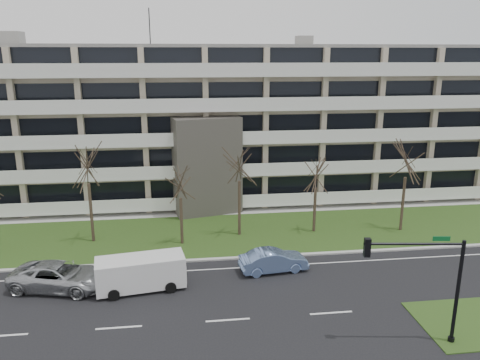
{
  "coord_description": "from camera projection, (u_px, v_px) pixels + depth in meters",
  "views": [
    {
      "loc": [
        -2.24,
        -23.2,
        14.52
      ],
      "look_at": [
        1.95,
        10.0,
        5.41
      ],
      "focal_mm": 35.0,
      "sensor_mm": 36.0,
      "label": 1
    }
  ],
  "objects": [
    {
      "name": "blue_sedan",
      "position": [
        273.0,
        261.0,
        32.04
      ],
      "size": [
        4.83,
        2.2,
        1.54
      ],
      "primitive_type": "imported",
      "rotation": [
        0.0,
        0.0,
        1.7
      ],
      "color": "#7B9AD6",
      "rests_on": "ground"
    },
    {
      "name": "traffic_signal",
      "position": [
        426.0,
        275.0,
        23.33
      ],
      "size": [
        5.05,
        0.96,
        5.88
      ],
      "rotation": [
        0.0,
        0.0,
        -0.13
      ],
      "color": "black",
      "rests_on": "ground"
    },
    {
      "name": "lane_edge_line",
      "position": [
        218.0,
        269.0,
        32.52
      ],
      "size": [
        90.0,
        0.12,
        0.01
      ],
      "primitive_type": "cube",
      "color": "white",
      "rests_on": "ground"
    },
    {
      "name": "sidewalk",
      "position": [
        208.0,
        212.0,
        44.0
      ],
      "size": [
        90.0,
        2.0,
        0.08
      ],
      "primitive_type": "cube",
      "color": "#B2B2AD",
      "rests_on": "ground"
    },
    {
      "name": "tree_2",
      "position": [
        87.0,
        160.0,
        35.51
      ],
      "size": [
        4.26,
        4.26,
        8.53
      ],
      "color": "#382B21",
      "rests_on": "ground"
    },
    {
      "name": "tree_5",
      "position": [
        316.0,
        170.0,
        37.93
      ],
      "size": [
        3.42,
        3.42,
        6.84
      ],
      "color": "#382B21",
      "rests_on": "ground"
    },
    {
      "name": "grass_verge",
      "position": [
        212.0,
        234.0,
        38.73
      ],
      "size": [
        90.0,
        10.0,
        0.06
      ],
      "primitive_type": "cube",
      "color": "#2A4717",
      "rests_on": "ground"
    },
    {
      "name": "curb",
      "position": [
        217.0,
        259.0,
        33.94
      ],
      "size": [
        90.0,
        0.35,
        0.12
      ],
      "primitive_type": "cube",
      "color": "#B2B2AD",
      "rests_on": "ground"
    },
    {
      "name": "tree_3",
      "position": [
        180.0,
        180.0,
        35.46
      ],
      "size": [
        3.36,
        3.36,
        6.73
      ],
      "color": "#382B21",
      "rests_on": "ground"
    },
    {
      "name": "apartment_building",
      "position": [
        203.0,
        122.0,
        48.53
      ],
      "size": [
        60.5,
        15.1,
        18.75
      ],
      "color": "tan",
      "rests_on": "ground"
    },
    {
      "name": "tree_4",
      "position": [
        239.0,
        159.0,
        36.92
      ],
      "size": [
        4.12,
        4.12,
        8.25
      ],
      "color": "#382B21",
      "rests_on": "ground"
    },
    {
      "name": "silver_pickup",
      "position": [
        59.0,
        276.0,
        29.63
      ],
      "size": [
        6.57,
        4.14,
        1.69
      ],
      "primitive_type": "imported",
      "rotation": [
        0.0,
        0.0,
        1.34
      ],
      "color": "#AEB2B6",
      "rests_on": "ground"
    },
    {
      "name": "white_van",
      "position": [
        142.0,
        270.0,
        29.49
      ],
      "size": [
        5.74,
        2.88,
        2.13
      ],
      "rotation": [
        0.0,
        0.0,
        0.15
      ],
      "color": "white",
      "rests_on": "ground"
    },
    {
      "name": "tree_6",
      "position": [
        407.0,
        156.0,
        37.94
      ],
      "size": [
        4.16,
        4.16,
        8.32
      ],
      "color": "#382B21",
      "rests_on": "ground"
    },
    {
      "name": "ground",
      "position": [
        228.0,
        320.0,
        26.3
      ],
      "size": [
        160.0,
        160.0,
        0.0
      ],
      "primitive_type": "plane",
      "color": "black",
      "rests_on": "ground"
    }
  ]
}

